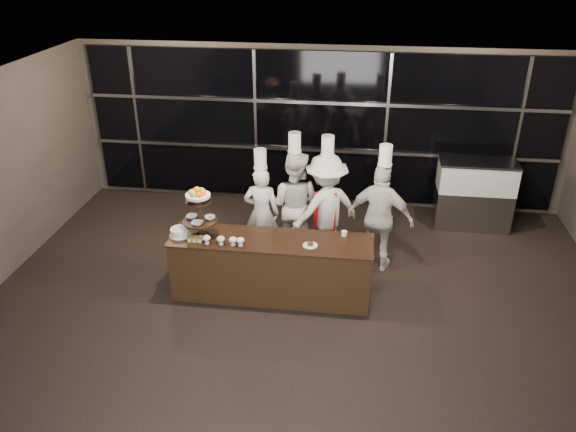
# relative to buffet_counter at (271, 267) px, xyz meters

# --- Properties ---
(room) EXTENTS (10.00, 10.00, 10.00)m
(room) POSITION_rel_buffet_counter_xyz_m (0.41, -1.71, 1.03)
(room) COLOR black
(room) RESTS_ON ground
(window_wall) EXTENTS (8.60, 0.10, 2.80)m
(window_wall) POSITION_rel_buffet_counter_xyz_m (0.41, 3.23, 1.04)
(window_wall) COLOR black
(window_wall) RESTS_ON ground
(buffet_counter) EXTENTS (2.84, 0.74, 0.92)m
(buffet_counter) POSITION_rel_buffet_counter_xyz_m (0.00, 0.00, 0.00)
(buffet_counter) COLOR black
(buffet_counter) RESTS_ON ground
(display_stand) EXTENTS (0.48, 0.48, 0.74)m
(display_stand) POSITION_rel_buffet_counter_xyz_m (-1.00, -0.00, 0.87)
(display_stand) COLOR black
(display_stand) RESTS_ON buffet_counter
(compotes) EXTENTS (0.58, 0.11, 0.12)m
(compotes) POSITION_rel_buffet_counter_xyz_m (-0.60, -0.22, 0.54)
(compotes) COLOR silver
(compotes) RESTS_ON buffet_counter
(layer_cake) EXTENTS (0.30, 0.30, 0.11)m
(layer_cake) POSITION_rel_buffet_counter_xyz_m (-1.29, -0.05, 0.51)
(layer_cake) COLOR white
(layer_cake) RESTS_ON buffet_counter
(pastry_squares) EXTENTS (0.20, 0.13, 0.05)m
(pastry_squares) POSITION_rel_buffet_counter_xyz_m (-1.03, -0.17, 0.48)
(pastry_squares) COLOR #D3C467
(pastry_squares) RESTS_ON buffet_counter
(small_plate) EXTENTS (0.20, 0.20, 0.05)m
(small_plate) POSITION_rel_buffet_counter_xyz_m (0.56, -0.10, 0.47)
(small_plate) COLOR white
(small_plate) RESTS_ON buffet_counter
(chef_cup) EXTENTS (0.08, 0.08, 0.07)m
(chef_cup) POSITION_rel_buffet_counter_xyz_m (1.00, 0.25, 0.49)
(chef_cup) COLOR white
(chef_cup) RESTS_ON buffet_counter
(display_case) EXTENTS (1.31, 0.57, 1.24)m
(display_case) POSITION_rel_buffet_counter_xyz_m (3.20, 2.59, 0.22)
(display_case) COLOR #A5A5AA
(display_case) RESTS_ON ground
(chef_a) EXTENTS (0.56, 0.37, 1.84)m
(chef_a) POSITION_rel_buffet_counter_xyz_m (-0.32, 1.08, 0.34)
(chef_a) COLOR silver
(chef_a) RESTS_ON ground
(chef_b) EXTENTS (0.98, 0.83, 2.06)m
(chef_b) POSITION_rel_buffet_counter_xyz_m (0.17, 1.26, 0.43)
(chef_b) COLOR silver
(chef_b) RESTS_ON ground
(chef_c) EXTENTS (1.32, 1.19, 2.08)m
(chef_c) POSITION_rel_buffet_counter_xyz_m (0.68, 1.13, 0.43)
(chef_c) COLOR silver
(chef_c) RESTS_ON ground
(chef_d) EXTENTS (1.10, 0.69, 2.04)m
(chef_d) POSITION_rel_buffet_counter_xyz_m (1.52, 0.96, 0.42)
(chef_d) COLOR silver
(chef_d) RESTS_ON ground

